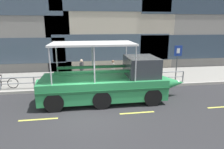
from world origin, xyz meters
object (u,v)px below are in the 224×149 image
(parking_sign, at_px, (177,57))
(duck_tour_boat, at_px, (111,82))
(pedestrian_mid_right, at_px, (82,68))
(pedestrian_near_bow, at_px, (151,68))
(pedestrian_mid_left, at_px, (113,68))
(leaned_bicycle, at_px, (5,83))

(parking_sign, bearing_deg, duck_tour_boat, -154.73)
(parking_sign, height_order, pedestrian_mid_right, parking_sign)
(parking_sign, relative_size, pedestrian_near_bow, 1.72)
(pedestrian_near_bow, relative_size, pedestrian_mid_left, 1.03)
(leaned_bicycle, distance_m, pedestrian_mid_right, 5.24)
(leaned_bicycle, relative_size, pedestrian_near_bow, 1.12)
(parking_sign, relative_size, duck_tour_boat, 0.31)
(parking_sign, distance_m, pedestrian_near_bow, 2.09)
(leaned_bicycle, bearing_deg, pedestrian_mid_left, 9.18)
(pedestrian_near_bow, xyz_separation_m, pedestrian_mid_left, (-2.78, 0.81, -0.02))
(pedestrian_mid_left, bearing_deg, duck_tour_boat, -100.11)
(leaned_bicycle, xyz_separation_m, pedestrian_mid_left, (7.47, 1.21, 0.54))
(duck_tour_boat, height_order, pedestrian_near_bow, duck_tour_boat)
(duck_tour_boat, relative_size, pedestrian_mid_left, 5.74)
(duck_tour_boat, distance_m, pedestrian_near_bow, 4.46)
(pedestrian_mid_right, bearing_deg, duck_tour_boat, -64.09)
(pedestrian_near_bow, bearing_deg, leaned_bicycle, -177.77)
(pedestrian_near_bow, xyz_separation_m, pedestrian_mid_right, (-5.17, 0.72, 0.06))
(duck_tour_boat, height_order, pedestrian_mid_right, duck_tour_boat)
(leaned_bicycle, bearing_deg, pedestrian_mid_right, 12.37)
(pedestrian_mid_left, bearing_deg, parking_sign, -14.02)
(pedestrian_mid_left, xyz_separation_m, pedestrian_mid_right, (-2.38, -0.09, 0.08))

